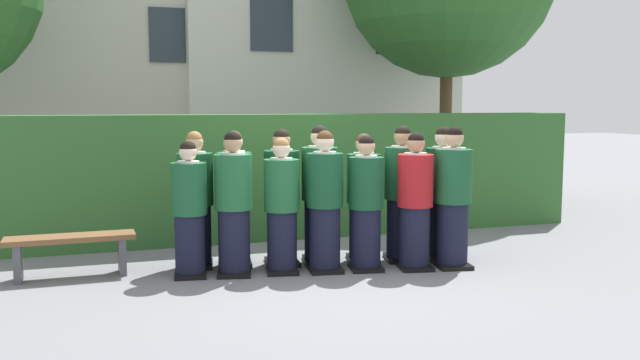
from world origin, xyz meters
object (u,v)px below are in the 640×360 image
(student_rear_row_1, at_px, (235,202))
(student_rear_row_0, at_px, (196,203))
(student_rear_row_6, at_px, (442,196))
(student_rear_row_5, at_px, (402,196))
(student_front_row_1, at_px, (234,207))
(wooden_bench, at_px, (71,247))
(student_in_red_blazer, at_px, (415,204))
(student_front_row_6, at_px, (453,200))
(student_rear_row_2, at_px, (282,200))
(student_front_row_0, at_px, (189,212))
(student_front_row_4, at_px, (366,206))
(student_front_row_3, at_px, (325,205))
(student_rear_row_4, at_px, (363,201))
(student_front_row_2, at_px, (282,209))
(student_rear_row_3, at_px, (320,197))

(student_rear_row_1, bearing_deg, student_rear_row_0, 172.75)
(student_rear_row_6, bearing_deg, student_rear_row_1, 169.85)
(student_rear_row_5, bearing_deg, student_rear_row_6, -7.89)
(student_front_row_1, distance_m, wooden_bench, 1.88)
(student_in_red_blazer, xyz_separation_m, student_front_row_6, (0.47, -0.07, 0.03))
(student_front_row_1, xyz_separation_m, student_in_red_blazer, (2.09, -0.39, -0.01))
(student_rear_row_1, distance_m, student_rear_row_2, 0.57)
(student_front_row_0, relative_size, student_front_row_1, 0.94)
(student_front_row_1, xyz_separation_m, student_front_row_4, (1.52, -0.25, -0.03))
(student_front_row_3, height_order, student_rear_row_1, student_front_row_3)
(student_front_row_6, xyz_separation_m, student_rear_row_5, (-0.43, 0.51, -0.00))
(student_front_row_6, xyz_separation_m, student_rear_row_4, (-0.89, 0.64, -0.05))
(student_front_row_1, bearing_deg, student_rear_row_4, 6.39)
(student_front_row_2, distance_m, student_rear_row_2, 0.40)
(student_rear_row_4, xyz_separation_m, wooden_bench, (-3.44, 0.25, -0.41))
(student_front_row_3, bearing_deg, student_rear_row_5, 11.24)
(student_rear_row_5, bearing_deg, student_front_row_4, -153.28)
(student_front_row_1, relative_size, student_front_row_2, 1.05)
(student_rear_row_5, relative_size, student_rear_row_6, 1.01)
(student_rear_row_2, xyz_separation_m, wooden_bench, (-2.42, 0.12, -0.44))
(student_rear_row_0, xyz_separation_m, student_rear_row_1, (0.46, -0.06, 0.00))
(student_front_row_3, relative_size, wooden_bench, 1.17)
(student_front_row_3, bearing_deg, student_front_row_6, -11.07)
(student_rear_row_4, bearing_deg, wooden_bench, 175.81)
(student_front_row_3, height_order, student_front_row_6, student_front_row_6)
(student_rear_row_0, xyz_separation_m, student_rear_row_4, (2.02, -0.31, -0.02))
(student_front_row_4, relative_size, student_rear_row_2, 0.96)
(student_rear_row_6, bearing_deg, student_front_row_1, 179.66)
(student_front_row_4, relative_size, student_rear_row_1, 0.97)
(student_front_row_2, distance_m, student_rear_row_6, 2.10)
(student_front_row_1, xyz_separation_m, student_front_row_3, (1.04, -0.16, -0.00))
(student_rear_row_1, xyz_separation_m, student_rear_row_6, (2.55, -0.46, 0.02))
(student_rear_row_2, bearing_deg, student_front_row_0, -168.34)
(student_front_row_3, distance_m, student_rear_row_1, 1.12)
(student_front_row_4, xyz_separation_m, student_in_red_blazer, (0.57, -0.14, 0.02))
(student_front_row_4, bearing_deg, student_rear_row_6, 11.62)
(student_front_row_1, relative_size, student_rear_row_5, 0.98)
(student_front_row_2, bearing_deg, student_rear_row_1, 131.21)
(student_front_row_2, relative_size, student_rear_row_5, 0.93)
(student_front_row_2, xyz_separation_m, wooden_bench, (-2.32, 0.51, -0.39))
(student_front_row_6, distance_m, student_rear_row_5, 0.67)
(student_rear_row_0, height_order, wooden_bench, student_rear_row_0)
(student_front_row_4, bearing_deg, student_front_row_0, 170.74)
(student_rear_row_1, bearing_deg, student_rear_row_2, -12.70)
(student_rear_row_3, bearing_deg, student_in_red_blazer, -34.03)
(student_rear_row_0, distance_m, student_rear_row_1, 0.46)
(student_rear_row_1, xyz_separation_m, student_rear_row_3, (1.02, -0.17, 0.03))
(student_front_row_1, bearing_deg, wooden_bench, 166.12)
(student_rear_row_1, relative_size, student_rear_row_3, 0.96)
(student_rear_row_4, distance_m, student_rear_row_5, 0.48)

